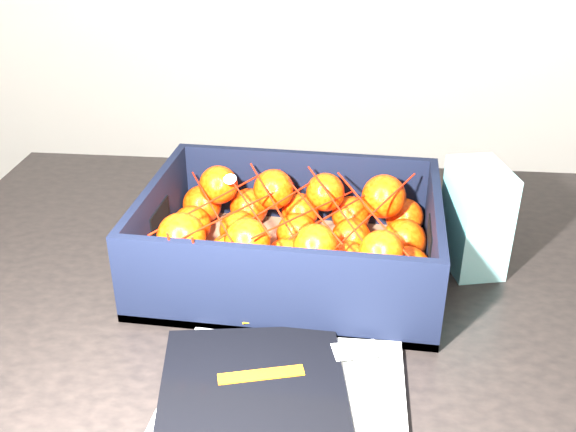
# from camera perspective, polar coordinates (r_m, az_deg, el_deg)

# --- Properties ---
(table) EXTENTS (1.24, 0.86, 0.75)m
(table) POSITION_cam_1_polar(r_m,az_deg,el_deg) (1.06, 0.93, -9.13)
(table) COLOR black
(table) RESTS_ON ground
(magazine_stack) EXTENTS (0.31, 0.38, 0.02)m
(magazine_stack) POSITION_cam_1_polar(r_m,az_deg,el_deg) (0.76, -1.46, -16.70)
(magazine_stack) COLOR silver
(magazine_stack) RESTS_ON table
(produce_crate) EXTENTS (0.42, 0.31, 0.13)m
(produce_crate) POSITION_cam_1_polar(r_m,az_deg,el_deg) (0.98, 0.26, -2.77)
(produce_crate) COLOR #8D5C41
(produce_crate) RESTS_ON table
(clementine_heap) EXTENTS (0.40, 0.29, 0.12)m
(clementine_heap) POSITION_cam_1_polar(r_m,az_deg,el_deg) (0.97, 0.29, -1.87)
(clementine_heap) COLOR #EF3505
(clementine_heap) RESTS_ON produce_crate
(mesh_net) EXTENTS (0.35, 0.28, 0.09)m
(mesh_net) POSITION_cam_1_polar(r_m,az_deg,el_deg) (0.93, -0.35, 0.49)
(mesh_net) COLOR #B91506
(mesh_net) RESTS_ON clementine_heap
(retail_carton) EXTENTS (0.10, 0.12, 0.16)m
(retail_carton) POSITION_cam_1_polar(r_m,az_deg,el_deg) (1.01, 15.81, -0.16)
(retail_carton) COLOR silver
(retail_carton) RESTS_ON table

